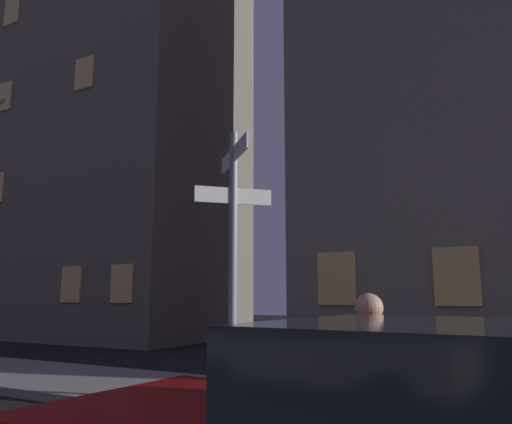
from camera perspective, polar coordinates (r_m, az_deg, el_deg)
The scene contains 4 objects.
sidewalk_kerb at distance 8.03m, azimuth -3.06°, elevation -20.56°, with size 40.00×2.60×0.14m, color gray.
signpost at distance 7.37m, azimuth -2.63°, elevation -2.92°, with size 1.11×1.11×3.94m.
cyclist at distance 4.11m, azimuth 12.55°, elevation -21.21°, with size 1.82×0.35×1.61m.
building_left_block at distance 23.77m, azimuth -16.72°, elevation 13.94°, with size 11.29×6.63×21.93m.
Camera 1 is at (4.08, 0.19, 1.58)m, focal length 34.82 mm.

